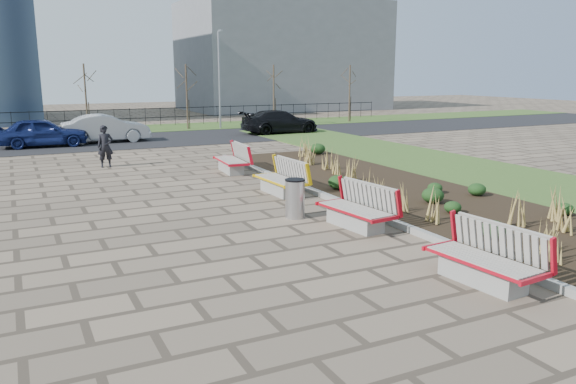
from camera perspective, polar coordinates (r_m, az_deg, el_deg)
name	(u,v)px	position (r m, az deg, el deg)	size (l,w,h in m)	color
ground	(287,284)	(9.81, -0.12, -9.29)	(120.00, 120.00, 0.00)	#73624F
planting_bed	(401,192)	(17.10, 11.40, -0.04)	(4.50, 18.00, 0.10)	black
planting_curb	(334,199)	(15.80, 4.68, -0.74)	(0.16, 18.00, 0.15)	gray
grass_verge_near	(515,180)	(20.31, 22.10, 1.13)	(5.00, 38.00, 0.04)	#33511E
grass_verge_far	(85,131)	(36.60, -19.89, 5.83)	(80.00, 5.00, 0.04)	#33511E
road	(100,142)	(30.68, -18.57, 4.82)	(80.00, 7.00, 0.02)	black
bench_a	(483,256)	(10.19, 19.18, -6.19)	(0.90, 2.10, 1.00)	red
bench_b	(355,207)	(13.17, 6.83, -1.50)	(0.90, 2.10, 1.00)	#B90C1A
bench_c	(279,177)	(16.70, -0.89, 1.49)	(0.90, 2.10, 1.00)	yellow
bench_d	(231,159)	(20.45, -5.84, 3.40)	(0.90, 2.10, 1.00)	red
litter_bin	(295,199)	(13.97, 0.72, -0.70)	(0.48, 0.48, 0.96)	#B2B2B7
pedestrian	(105,146)	(22.51, -18.07, 4.43)	(0.58, 0.38, 1.60)	black
car_blue	(42,132)	(29.68, -23.68, 5.58)	(1.66, 4.11, 1.40)	#121D52
car_silver	(106,128)	(30.49, -18.00, 6.18)	(1.51, 4.32, 1.42)	#919498
car_black	(280,122)	(33.33, -0.83, 7.16)	(1.89, 4.66, 1.35)	black
tree_c	(86,99)	(34.97, -19.84, 8.90)	(1.40, 1.40, 4.00)	#4C3D2D
tree_d	(187,97)	(36.16, -10.24, 9.50)	(1.40, 1.40, 4.00)	#4C3D2D
tree_e	(274,95)	(38.25, -1.46, 9.82)	(1.40, 1.40, 4.00)	#4C3D2D
tree_f	(350,94)	(41.13, 6.27, 9.91)	(1.40, 1.40, 4.00)	#4C3D2D
lamp_east	(219,80)	(36.26, -6.99, 11.19)	(0.24, 0.60, 6.00)	gray
railing_fence	(82,119)	(38.03, -20.22, 6.96)	(44.00, 0.10, 1.20)	black
building_grey	(282,57)	(55.67, -0.66, 13.59)	(18.00, 12.00, 10.00)	slate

